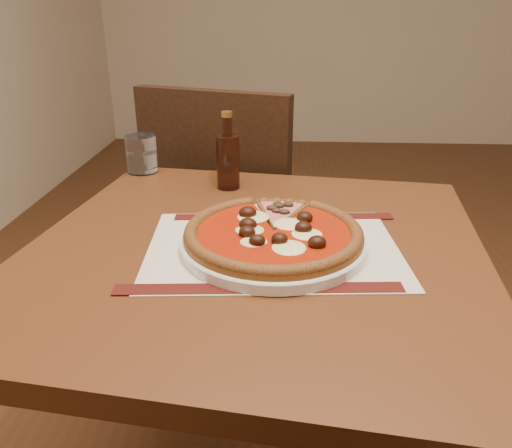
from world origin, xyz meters
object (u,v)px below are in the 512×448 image
(water_glass, at_px, (142,154))
(pizza, at_px, (273,233))
(chair_far, at_px, (231,217))
(bottle, at_px, (228,159))
(plate, at_px, (273,243))
(table, at_px, (255,292))

(water_glass, bearing_deg, pizza, -50.68)
(chair_far, relative_size, bottle, 5.30)
(water_glass, bearing_deg, plate, -50.65)
(pizza, bearing_deg, table, 152.25)
(water_glass, bearing_deg, bottle, -25.09)
(table, distance_m, water_glass, 0.53)
(table, bearing_deg, plate, -27.07)
(water_glass, bearing_deg, chair_far, 47.79)
(plate, bearing_deg, chair_far, 102.94)
(chair_far, distance_m, plate, 0.69)
(pizza, xyz_separation_m, water_glass, (-0.34, 0.42, 0.02))
(water_glass, bearing_deg, table, -52.28)
(pizza, relative_size, bottle, 1.75)
(table, relative_size, pizza, 2.88)
(plate, height_order, bottle, bottle)
(chair_far, height_order, plate, chair_far)
(pizza, bearing_deg, bottle, 109.83)
(table, height_order, chair_far, chair_far)
(chair_far, relative_size, pizza, 3.02)
(plate, xyz_separation_m, pizza, (-0.00, -0.00, 0.02))
(chair_far, xyz_separation_m, water_glass, (-0.20, -0.22, 0.26))
(table, relative_size, chair_far, 0.95)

